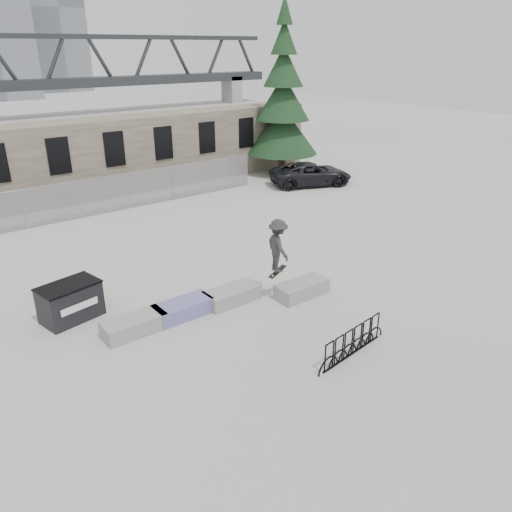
{
  "coord_description": "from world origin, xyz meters",
  "views": [
    {
      "loc": [
        -8.22,
        -13.09,
        8.47
      ],
      "look_at": [
        2.2,
        0.27,
        1.3
      ],
      "focal_mm": 35.0,
      "sensor_mm": 36.0,
      "label": 1
    }
  ],
  "objects": [
    {
      "name": "truss_bridge",
      "position": [
        10.0,
        55.0,
        4.13
      ],
      "size": [
        70.0,
        3.0,
        9.8
      ],
      "color": "#2D3033",
      "rests_on": "ground"
    },
    {
      "name": "spruce_tree",
      "position": [
        15.12,
        13.83,
        4.54
      ],
      "size": [
        4.95,
        4.95,
        11.5
      ],
      "color": "#38281E",
      "rests_on": "ground"
    },
    {
      "name": "ground",
      "position": [
        0.0,
        0.0,
        0.0
      ],
      "size": [
        120.0,
        120.0,
        0.0
      ],
      "primitive_type": "plane",
      "color": "beige",
      "rests_on": "ground"
    },
    {
      "name": "planter_center_right",
      "position": [
        0.81,
        -0.1,
        0.29
      ],
      "size": [
        2.0,
        0.9,
        0.54
      ],
      "color": "#989795",
      "rests_on": "ground"
    },
    {
      "name": "stone_wall",
      "position": [
        0.0,
        16.24,
        2.26
      ],
      "size": [
        36.0,
        2.58,
        4.5
      ],
      "color": "#665B4B",
      "rests_on": "ground"
    },
    {
      "name": "dumpster",
      "position": [
        -4.08,
        2.24,
        0.64
      ],
      "size": [
        2.1,
        1.51,
        1.26
      ],
      "rotation": [
        0.0,
        0.0,
        0.19
      ],
      "color": "black",
      "rests_on": "ground"
    },
    {
      "name": "planter_far_left",
      "position": [
        -2.83,
        0.12,
        0.29
      ],
      "size": [
        2.0,
        0.9,
        0.54
      ],
      "color": "#989795",
      "rests_on": "ground"
    },
    {
      "name": "planter_offset",
      "position": [
        3.12,
        -1.27,
        0.29
      ],
      "size": [
        2.0,
        0.9,
        0.54
      ],
      "color": "#989795",
      "rests_on": "ground"
    },
    {
      "name": "bike_rack",
      "position": [
        1.72,
        -4.98,
        0.44
      ],
      "size": [
        3.13,
        0.39,
        0.9
      ],
      "rotation": [
        0.0,
        0.0,
        0.11
      ],
      "color": "black",
      "rests_on": "ground"
    },
    {
      "name": "skateboarder",
      "position": [
        2.4,
        -0.73,
        1.97
      ],
      "size": [
        0.99,
        1.38,
        2.11
      ],
      "rotation": [
        0.0,
        0.0,
        1.34
      ],
      "color": "#2D2C2F",
      "rests_on": "ground"
    },
    {
      "name": "suv",
      "position": [
        14.33,
        9.97,
        0.74
      ],
      "size": [
        5.84,
        4.28,
        1.48
      ],
      "primitive_type": "imported",
      "rotation": [
        0.0,
        0.0,
        1.18
      ],
      "color": "black",
      "rests_on": "ground"
    },
    {
      "name": "chainlink_fence",
      "position": [
        -0.0,
        12.5,
        1.04
      ],
      "size": [
        22.06,
        0.06,
        2.02
      ],
      "color": "gray",
      "rests_on": "ground"
    },
    {
      "name": "planter_center_left",
      "position": [
        -1.07,
        0.1,
        0.29
      ],
      "size": [
        2.0,
        0.9,
        0.54
      ],
      "color": "#4038A9",
      "rests_on": "ground"
    }
  ]
}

